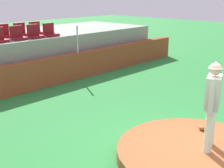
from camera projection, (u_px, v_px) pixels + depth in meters
name	position (u px, v px, depth m)	size (l,w,h in m)	color
ground_plane	(196.00, 161.00, 6.40)	(60.00, 60.00, 0.00)	#2B8239
pitchers_mound	(196.00, 155.00, 6.36)	(3.23, 3.23, 0.27)	#9E5830
pitcher	(213.00, 99.00, 6.08)	(0.73, 0.41, 1.78)	white
fielding_glove	(205.00, 128.00, 7.17)	(0.30, 0.20, 0.11)	brown
brick_barrier	(18.00, 79.00, 10.56)	(17.73, 0.40, 1.01)	brown
fence_post_right	(77.00, 39.00, 12.18)	(0.06, 0.06, 1.05)	silver
stadium_chair_4	(18.00, 35.00, 11.35)	(0.48, 0.44, 0.50)	maroon
stadium_chair_5	(35.00, 34.00, 11.81)	(0.48, 0.44, 0.50)	maroon
stadium_chair_6	(50.00, 32.00, 12.31)	(0.48, 0.44, 0.50)	maroon
stadium_chair_11	(4.00, 33.00, 11.91)	(0.48, 0.44, 0.50)	maroon
stadium_chair_12	(21.00, 32.00, 12.41)	(0.48, 0.44, 0.50)	maroon
stadium_chair_13	(36.00, 30.00, 12.89)	(0.48, 0.44, 0.50)	maroon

